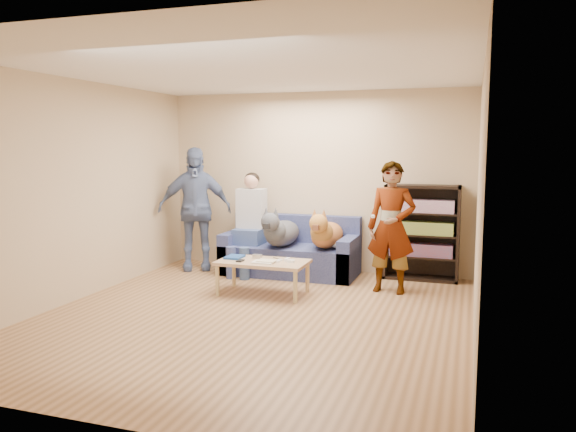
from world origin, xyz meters
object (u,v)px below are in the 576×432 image
(sofa, at_px, (291,254))
(bookshelf, at_px, (422,230))
(camera_silver, at_px, (257,256))
(notebook_blue, at_px, (235,257))
(person_standing_right, at_px, (391,227))
(dog_gray, at_px, (280,232))
(dog_tan, at_px, (326,233))
(person_seated, at_px, (249,220))
(coffee_table, at_px, (263,264))
(person_standing_left, at_px, (195,209))

(sofa, bearing_deg, bookshelf, 7.40)
(camera_silver, bearing_deg, sofa, 84.62)
(notebook_blue, bearing_deg, camera_silver, 14.04)
(person_standing_right, bearing_deg, dog_gray, 172.76)
(notebook_blue, bearing_deg, sofa, 71.51)
(dog_tan, height_order, bookshelf, bookshelf)
(person_standing_right, xyz_separation_m, notebook_blue, (-1.88, -0.55, -0.39))
(person_seated, distance_m, coffee_table, 1.29)
(person_seated, bearing_deg, notebook_blue, -78.01)
(person_standing_right, height_order, sofa, person_standing_right)
(person_standing_right, distance_m, sofa, 1.70)
(person_seated, relative_size, coffee_table, 1.34)
(person_standing_left, distance_m, dog_tan, 2.01)
(person_standing_right, bearing_deg, sofa, 163.77)
(notebook_blue, bearing_deg, dog_tan, 46.76)
(person_seated, bearing_deg, sofa, 12.01)
(notebook_blue, xyz_separation_m, bookshelf, (2.18, 1.37, 0.25))
(dog_gray, relative_size, bookshelf, 0.96)
(sofa, relative_size, coffee_table, 1.73)
(person_seated, bearing_deg, coffee_table, -59.92)
(dog_gray, bearing_deg, dog_tan, 7.79)
(person_standing_left, height_order, sofa, person_standing_left)
(notebook_blue, relative_size, sofa, 0.14)
(person_standing_right, height_order, camera_silver, person_standing_right)
(dog_tan, distance_m, bookshelf, 1.31)
(bookshelf, bearing_deg, person_standing_right, -110.23)
(coffee_table, bearing_deg, notebook_blue, 172.87)
(person_standing_right, xyz_separation_m, camera_silver, (-1.60, -0.48, -0.38))
(coffee_table, bearing_deg, person_seated, 120.08)
(dog_tan, xyz_separation_m, bookshelf, (1.25, 0.39, 0.05))
(notebook_blue, height_order, dog_gray, dog_gray)
(camera_silver, relative_size, bookshelf, 0.08)
(notebook_blue, distance_m, bookshelf, 2.59)
(person_standing_left, relative_size, person_seated, 1.23)
(notebook_blue, bearing_deg, coffee_table, -7.13)
(camera_silver, relative_size, sofa, 0.06)
(person_standing_left, xyz_separation_m, person_seated, (0.85, 0.04, -0.13))
(person_standing_right, relative_size, sofa, 0.86)
(dog_gray, bearing_deg, coffee_table, -83.74)
(sofa, xyz_separation_m, bookshelf, (1.80, 0.23, 0.40))
(notebook_blue, bearing_deg, person_seated, 101.99)
(person_seated, distance_m, bookshelf, 2.42)
(person_seated, relative_size, dog_tan, 1.26)
(camera_silver, bearing_deg, coffee_table, -45.00)
(sofa, xyz_separation_m, dog_tan, (0.55, -0.15, 0.35))
(camera_silver, distance_m, bookshelf, 2.32)
(dog_gray, xyz_separation_m, coffee_table, (0.10, -0.95, -0.26))
(camera_silver, xyz_separation_m, sofa, (0.10, 1.07, -0.16))
(camera_silver, height_order, coffee_table, camera_silver)
(sofa, bearing_deg, dog_tan, -15.62)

